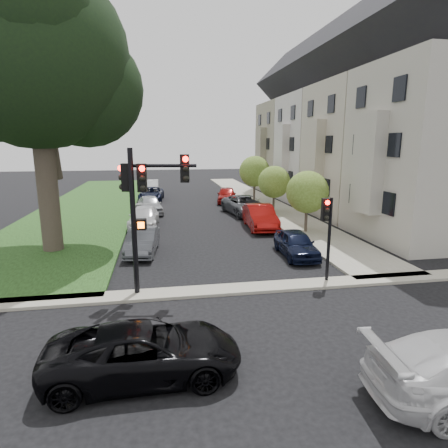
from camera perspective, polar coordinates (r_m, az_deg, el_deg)
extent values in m
plane|color=black|center=(12.97, 3.90, -13.38)|extent=(140.00, 140.00, 0.00)
cube|color=black|center=(36.30, -19.53, 2.77)|extent=(8.00, 44.00, 0.12)
cube|color=gray|center=(37.04, 5.26, 3.61)|extent=(3.50, 44.00, 0.12)
cube|color=gray|center=(14.73, 2.03, -9.87)|extent=(60.00, 1.00, 0.12)
cube|color=#B1ADA3|center=(24.70, 28.96, 9.36)|extent=(7.00, 7.40, 10.00)
cube|color=#282829|center=(25.63, 30.88, 26.21)|extent=(7.00, 7.55, 7.00)
cube|color=#B1ADA3|center=(22.53, 21.07, 8.65)|extent=(0.70, 2.20, 5.50)
cube|color=black|center=(22.66, 21.93, 11.13)|extent=(0.08, 3.60, 6.00)
cube|color=tan|center=(30.93, 20.22, 10.41)|extent=(7.00, 7.40, 10.00)
cube|color=#282829|center=(31.67, 21.31, 24.01)|extent=(7.00, 7.55, 7.00)
cube|color=tan|center=(29.22, 13.50, 9.77)|extent=(0.70, 2.20, 5.50)
cube|color=black|center=(29.32, 14.14, 11.70)|extent=(0.08, 3.60, 6.00)
cube|color=beige|center=(37.62, 14.47, 10.97)|extent=(7.00, 7.40, 10.00)
cube|color=#282829|center=(38.24, 15.11, 22.22)|extent=(7.00, 7.55, 7.00)
cube|color=beige|center=(36.24, 8.77, 10.38)|extent=(0.70, 2.20, 5.50)
cube|color=black|center=(36.32, 9.28, 11.95)|extent=(0.08, 3.60, 6.00)
cube|color=gray|center=(44.58, 10.47, 11.29)|extent=(7.00, 7.40, 10.00)
cube|color=#282829|center=(45.10, 10.86, 20.83)|extent=(7.00, 7.55, 7.00)
cube|color=gray|center=(43.41, 5.58, 10.75)|extent=(0.70, 2.20, 5.50)
cube|color=black|center=(43.48, 6.00, 12.07)|extent=(0.08, 3.60, 6.00)
cylinder|color=#3F322B|center=(21.08, -25.37, 5.87)|extent=(1.01, 1.01, 7.38)
sphere|color=black|center=(21.39, -26.95, 22.01)|extent=(8.86, 8.86, 8.86)
sphere|color=black|center=(21.62, -20.41, 18.70)|extent=(5.90, 5.90, 5.90)
sphere|color=black|center=(19.86, -27.65, 26.95)|extent=(5.53, 5.53, 5.53)
sphere|color=black|center=(23.60, -28.53, 25.43)|extent=(5.17, 5.17, 5.17)
cylinder|color=#3F322B|center=(24.08, 12.40, 0.80)|extent=(0.19, 0.19, 1.87)
sphere|color=#506D1D|center=(23.81, 12.58, 4.78)|extent=(2.62, 2.62, 2.62)
cylinder|color=#3F322B|center=(30.43, 7.56, 3.29)|extent=(0.18, 0.18, 1.83)
sphere|color=#506D1D|center=(30.22, 7.65, 6.37)|extent=(2.56, 2.56, 2.56)
cylinder|color=#3F322B|center=(36.38, 4.62, 5.03)|extent=(0.21, 0.21, 2.10)
sphere|color=#506D1D|center=(36.19, 4.67, 8.00)|extent=(2.94, 2.94, 2.94)
cylinder|color=black|center=(13.88, -13.60, -0.08)|extent=(0.21, 0.21, 5.44)
cylinder|color=black|center=(13.57, -9.13, 8.77)|extent=(2.30, 0.44, 0.13)
cube|color=black|center=(13.61, -12.40, 6.88)|extent=(0.35, 0.31, 0.99)
cube|color=black|center=(13.61, -6.00, 8.42)|extent=(0.35, 0.31, 0.99)
cube|color=black|center=(13.91, -14.74, 6.87)|extent=(0.31, 0.35, 0.99)
sphere|color=#FF0C05|center=(13.43, -12.49, 8.24)|extent=(0.21, 0.21, 0.21)
sphere|color=black|center=(13.49, -12.36, 5.40)|extent=(0.21, 0.21, 0.21)
cube|color=black|center=(13.87, -12.52, -0.04)|extent=(0.40, 0.31, 0.40)
cube|color=#FF5905|center=(13.72, -12.54, -0.17)|extent=(0.23, 0.03, 0.23)
cylinder|color=black|center=(15.56, 15.69, -2.53)|extent=(0.14, 0.14, 3.51)
cube|color=black|center=(15.20, 15.18, 2.14)|extent=(0.30, 0.26, 0.88)
sphere|color=#FF0C05|center=(15.03, 15.47, 3.16)|extent=(0.18, 0.18, 0.18)
imported|color=black|center=(9.79, -12.03, -18.45)|extent=(4.75, 2.26, 1.31)
imported|color=black|center=(19.13, 10.93, -2.96)|extent=(1.71, 3.92, 1.32)
imported|color=maroon|center=(24.96, 5.52, 1.09)|extent=(1.97, 4.90, 1.58)
imported|color=#3F4247|center=(29.70, 3.28, 2.86)|extent=(3.35, 5.82, 1.53)
imported|color=maroon|center=(35.76, 0.42, 4.46)|extent=(2.50, 4.61, 1.49)
imported|color=#3F4247|center=(19.72, -12.32, -2.58)|extent=(1.77, 4.06, 1.30)
imported|color=silver|center=(25.99, -12.09, 1.03)|extent=(2.15, 4.67, 1.32)
imported|color=#999BA0|center=(30.77, -11.22, 2.92)|extent=(2.31, 4.49, 1.46)
imported|color=black|center=(37.78, -11.00, 4.53)|extent=(2.59, 4.94, 1.32)
imported|color=silver|center=(43.51, -11.00, 5.62)|extent=(1.63, 4.50, 1.48)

